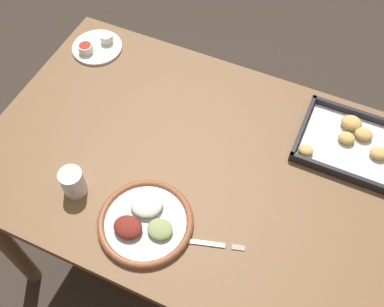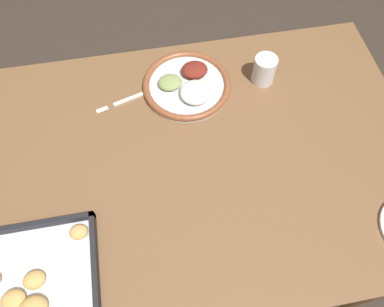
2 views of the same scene
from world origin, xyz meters
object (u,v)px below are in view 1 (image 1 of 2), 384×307
fork (204,243)px  baking_tray (358,145)px  saucer_plate (97,46)px  dinner_plate (145,221)px  drinking_cup (73,182)px

fork → baking_tray: baking_tray is taller
fork → saucer_plate: saucer_plate is taller
fork → saucer_plate: 0.82m
dinner_plate → drinking_cup: drinking_cup is taller
fork → dinner_plate: bearing=167.5°
dinner_plate → drinking_cup: size_ratio=3.01×
dinner_plate → saucer_plate: 0.71m
dinner_plate → baking_tray: (0.47, 0.49, -0.00)m
saucer_plate → drinking_cup: 0.57m
dinner_plate → drinking_cup: (-0.23, 0.01, 0.03)m
dinner_plate → saucer_plate: dinner_plate is taller
dinner_plate → fork: bearing=4.0°
baking_tray → drinking_cup: drinking_cup is taller
dinner_plate → fork: 0.17m
fork → baking_tray: size_ratio=0.51×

